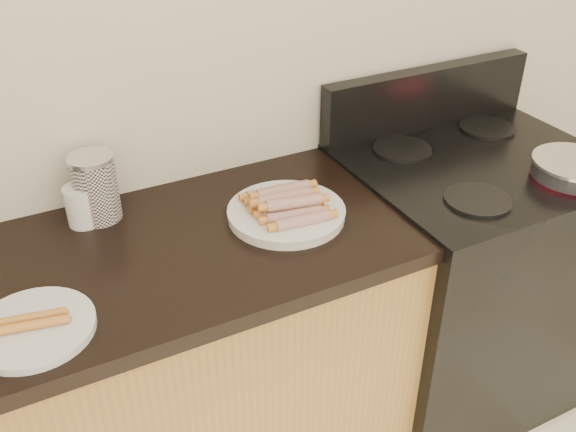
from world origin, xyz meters
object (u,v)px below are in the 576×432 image
main_plate (286,214)px  stove (461,282)px  side_plate (34,328)px  frying_pan (575,169)px  mug (82,205)px  canister (95,187)px

main_plate → stove: bearing=-0.7°
stove → side_plate: (-1.30, -0.14, 0.45)m
frying_pan → side_plate: (-1.45, 0.06, -0.04)m
frying_pan → side_plate: frying_pan is taller
stove → mug: (-1.12, 0.22, 0.50)m
frying_pan → mug: 1.34m
frying_pan → main_plate: bearing=178.4°
stove → frying_pan: (0.15, -0.20, 0.49)m
frying_pan → canister: bearing=173.7°
canister → mug: (-0.04, -0.01, -0.04)m
frying_pan → stove: bearing=139.6°
stove → canister: canister is taller
stove → frying_pan: bearing=-53.4°
stove → main_plate: size_ratio=3.02×
main_plate → side_plate: 0.67m
frying_pan → mug: bearing=174.6°
mug → stove: bearing=-11.2°
canister → mug: 0.06m
side_plate → canister: size_ratio=1.39×
main_plate → canister: bearing=152.7°
side_plate → canister: (0.22, 0.37, 0.08)m
mug → canister: bearing=10.8°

